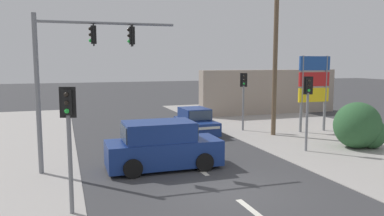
{
  "coord_description": "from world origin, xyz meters",
  "views": [
    {
      "loc": [
        -4.97,
        -10.83,
        4.21
      ],
      "look_at": [
        0.14,
        4.0,
        2.29
      ],
      "focal_mm": 35.0,
      "sensor_mm": 36.0,
      "label": 1
    }
  ],
  "objects_px": {
    "traffic_signal_mast": "(73,64)",
    "hatchback_crossing_left": "(196,122)",
    "shopping_plaza_sign": "(314,83)",
    "utility_pole_midground_right": "(276,36)",
    "pedestal_signal_left_kerb": "(69,129)",
    "pedestal_signal_far_median": "(243,92)",
    "suv_receding_far": "(162,147)",
    "pedestal_signal_right_kerb": "(308,101)"
  },
  "relations": [
    {
      "from": "traffic_signal_mast",
      "to": "pedestal_signal_left_kerb",
      "type": "bearing_deg",
      "value": -93.8
    },
    {
      "from": "utility_pole_midground_right",
      "to": "pedestal_signal_right_kerb",
      "type": "height_order",
      "value": "utility_pole_midground_right"
    },
    {
      "from": "traffic_signal_mast",
      "to": "pedestal_signal_right_kerb",
      "type": "distance_m",
      "value": 10.55
    },
    {
      "from": "pedestal_signal_far_median",
      "to": "shopping_plaza_sign",
      "type": "bearing_deg",
      "value": -23.27
    },
    {
      "from": "pedestal_signal_left_kerb",
      "to": "hatchback_crossing_left",
      "type": "distance_m",
      "value": 12.32
    },
    {
      "from": "pedestal_signal_left_kerb",
      "to": "hatchback_crossing_left",
      "type": "xyz_separation_m",
      "value": [
        7.18,
        9.86,
        -1.71
      ]
    },
    {
      "from": "pedestal_signal_far_median",
      "to": "shopping_plaza_sign",
      "type": "xyz_separation_m",
      "value": [
        3.87,
        -1.66,
        0.57
      ]
    },
    {
      "from": "utility_pole_midground_right",
      "to": "shopping_plaza_sign",
      "type": "height_order",
      "value": "utility_pole_midground_right"
    },
    {
      "from": "utility_pole_midground_right",
      "to": "suv_receding_far",
      "type": "relative_size",
      "value": 2.39
    },
    {
      "from": "pedestal_signal_right_kerb",
      "to": "suv_receding_far",
      "type": "distance_m",
      "value": 7.34
    },
    {
      "from": "traffic_signal_mast",
      "to": "suv_receding_far",
      "type": "xyz_separation_m",
      "value": [
        3.25,
        -0.74,
        -3.26
      ]
    },
    {
      "from": "utility_pole_midground_right",
      "to": "pedestal_signal_left_kerb",
      "type": "bearing_deg",
      "value": -144.36
    },
    {
      "from": "pedestal_signal_left_kerb",
      "to": "shopping_plaza_sign",
      "type": "bearing_deg",
      "value": 30.42
    },
    {
      "from": "pedestal_signal_right_kerb",
      "to": "hatchback_crossing_left",
      "type": "height_order",
      "value": "pedestal_signal_right_kerb"
    },
    {
      "from": "shopping_plaza_sign",
      "to": "pedestal_signal_far_median",
      "type": "bearing_deg",
      "value": 156.73
    },
    {
      "from": "pedestal_signal_far_median",
      "to": "shopping_plaza_sign",
      "type": "relative_size",
      "value": 0.77
    },
    {
      "from": "pedestal_signal_far_median",
      "to": "suv_receding_far",
      "type": "relative_size",
      "value": 0.78
    },
    {
      "from": "pedestal_signal_far_median",
      "to": "hatchback_crossing_left",
      "type": "distance_m",
      "value": 3.59
    },
    {
      "from": "utility_pole_midground_right",
      "to": "pedestal_signal_far_median",
      "type": "relative_size",
      "value": 3.05
    },
    {
      "from": "traffic_signal_mast",
      "to": "hatchback_crossing_left",
      "type": "relative_size",
      "value": 1.63
    },
    {
      "from": "utility_pole_midground_right",
      "to": "shopping_plaza_sign",
      "type": "distance_m",
      "value": 3.93
    },
    {
      "from": "traffic_signal_mast",
      "to": "hatchback_crossing_left",
      "type": "xyz_separation_m",
      "value": [
        6.89,
        5.53,
        -3.44
      ]
    },
    {
      "from": "shopping_plaza_sign",
      "to": "hatchback_crossing_left",
      "type": "bearing_deg",
      "value": 167.7
    },
    {
      "from": "traffic_signal_mast",
      "to": "pedestal_signal_far_median",
      "type": "xyz_separation_m",
      "value": [
        10.04,
        5.66,
        -1.73
      ]
    },
    {
      "from": "utility_pole_midground_right",
      "to": "pedestal_signal_right_kerb",
      "type": "relative_size",
      "value": 3.05
    },
    {
      "from": "traffic_signal_mast",
      "to": "shopping_plaza_sign",
      "type": "height_order",
      "value": "traffic_signal_mast"
    },
    {
      "from": "shopping_plaza_sign",
      "to": "pedestal_signal_right_kerb",
      "type": "bearing_deg",
      "value": -129.71
    },
    {
      "from": "pedestal_signal_far_median",
      "to": "suv_receding_far",
      "type": "xyz_separation_m",
      "value": [
        -6.79,
        -6.4,
        -1.53
      ]
    },
    {
      "from": "pedestal_signal_far_median",
      "to": "pedestal_signal_left_kerb",
      "type": "bearing_deg",
      "value": -135.93
    },
    {
      "from": "utility_pole_midground_right",
      "to": "traffic_signal_mast",
      "type": "xyz_separation_m",
      "value": [
        -11.06,
        -3.8,
        -1.54
      ]
    },
    {
      "from": "shopping_plaza_sign",
      "to": "utility_pole_midground_right",
      "type": "bearing_deg",
      "value": -176.02
    },
    {
      "from": "utility_pole_midground_right",
      "to": "suv_receding_far",
      "type": "bearing_deg",
      "value": -149.87
    },
    {
      "from": "suv_receding_far",
      "to": "hatchback_crossing_left",
      "type": "xyz_separation_m",
      "value": [
        3.64,
        6.26,
        -0.18
      ]
    },
    {
      "from": "suv_receding_far",
      "to": "pedestal_signal_right_kerb",
      "type": "bearing_deg",
      "value": 4.18
    },
    {
      "from": "suv_receding_far",
      "to": "shopping_plaza_sign",
      "type": "bearing_deg",
      "value": 23.95
    },
    {
      "from": "suv_receding_far",
      "to": "hatchback_crossing_left",
      "type": "height_order",
      "value": "suv_receding_far"
    },
    {
      "from": "traffic_signal_mast",
      "to": "pedestal_signal_right_kerb",
      "type": "height_order",
      "value": "traffic_signal_mast"
    },
    {
      "from": "pedestal_signal_left_kerb",
      "to": "suv_receding_far",
      "type": "distance_m",
      "value": 5.27
    },
    {
      "from": "utility_pole_midground_right",
      "to": "pedestal_signal_left_kerb",
      "type": "relative_size",
      "value": 3.05
    },
    {
      "from": "utility_pole_midground_right",
      "to": "traffic_signal_mast",
      "type": "bearing_deg",
      "value": -161.04
    },
    {
      "from": "pedestal_signal_right_kerb",
      "to": "pedestal_signal_left_kerb",
      "type": "relative_size",
      "value": 1.0
    },
    {
      "from": "pedestal_signal_left_kerb",
      "to": "shopping_plaza_sign",
      "type": "distance_m",
      "value": 16.47
    }
  ]
}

